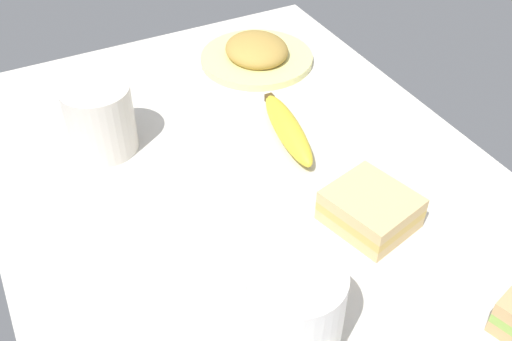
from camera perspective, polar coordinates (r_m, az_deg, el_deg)
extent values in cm
cube|color=beige|center=(77.79, 0.00, -2.24)|extent=(90.00, 64.00, 2.00)
cylinder|color=#EAE58C|center=(102.99, 0.06, 10.73)|extent=(19.09, 19.09, 1.20)
ellipsoid|color=#B28C3F|center=(102.16, 0.06, 11.56)|extent=(11.56, 10.40, 4.40)
cylinder|color=white|center=(57.81, 3.77, -13.34)|extent=(9.33, 9.33, 10.49)
cylinder|color=brown|center=(54.05, 3.99, -10.37)|extent=(8.21, 8.21, 0.40)
cylinder|color=silver|center=(83.40, -14.76, 4.80)|extent=(9.25, 9.25, 9.79)
cylinder|color=tan|center=(81.00, -15.28, 7.32)|extent=(8.14, 8.14, 0.40)
cylinder|color=silver|center=(87.95, -13.54, 7.46)|extent=(3.33, 4.12, 1.20)
cube|color=#DBB77A|center=(73.36, 10.82, -4.47)|extent=(11.66, 10.96, 1.60)
cube|color=#D8B259|center=(72.39, 10.95, -3.69)|extent=(11.66, 10.96, 1.20)
cube|color=#DBB77A|center=(71.43, 11.09, -2.89)|extent=(11.66, 10.96, 1.60)
ellipsoid|color=yellow|center=(84.25, 3.09, 4.01)|extent=(17.47, 6.34, 3.51)
cube|color=#4C3819|center=(90.50, 1.32, 6.95)|extent=(1.20, 1.20, 1.20)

